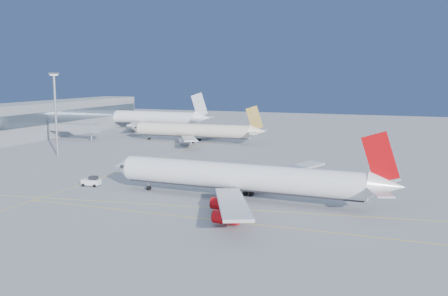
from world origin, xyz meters
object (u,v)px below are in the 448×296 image
at_px(airliner_virgin, 244,178).
at_px(airliner_third, 147,118).
at_px(airliner_etihad, 196,131).
at_px(light_mast, 55,107).
at_px(pushback_tug, 92,181).

xyz_separation_m(airliner_virgin, airliner_third, (-90.70, 120.03, 0.70)).
height_order(airliner_etihad, light_mast, light_mast).
bearing_deg(airliner_etihad, airliner_third, 137.14).
bearing_deg(light_mast, pushback_tug, -42.31).
bearing_deg(pushback_tug, light_mast, 132.08).
height_order(airliner_virgin, airliner_etihad, airliner_virgin).
bearing_deg(light_mast, airliner_etihad, 59.25).
distance_m(airliner_virgin, pushback_tug, 39.09).
distance_m(airliner_third, pushback_tug, 130.74).
height_order(pushback_tug, light_mast, light_mast).
relative_size(airliner_third, light_mast, 2.50).
height_order(airliner_third, light_mast, light_mast).
bearing_deg(airliner_third, light_mast, -80.58).
distance_m(airliner_third, light_mast, 87.71).
bearing_deg(airliner_third, pushback_tug, -66.71).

